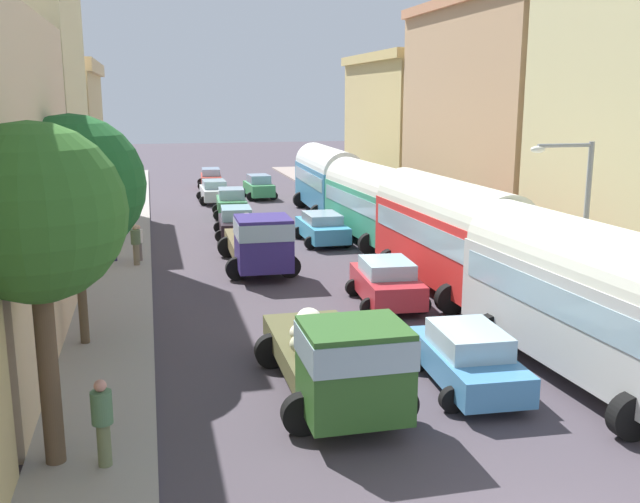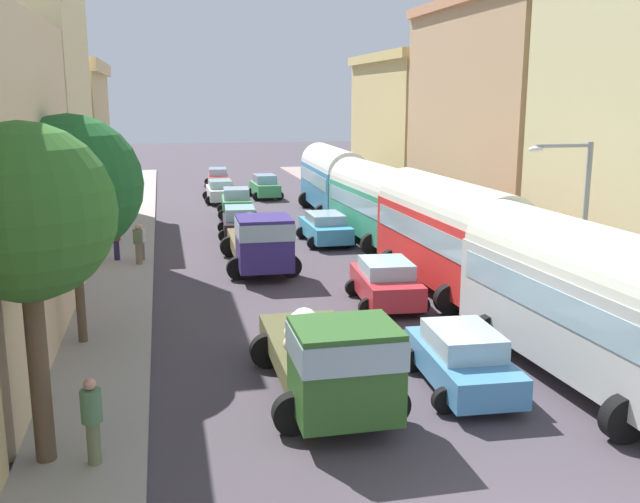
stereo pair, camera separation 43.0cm
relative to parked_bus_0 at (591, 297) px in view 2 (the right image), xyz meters
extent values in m
plane|color=#453D46|center=(-4.60, 20.50, -2.23)|extent=(154.00, 154.00, 0.00)
cube|color=#9C948E|center=(-11.85, 20.50, -2.16)|extent=(2.50, 70.00, 0.14)
cube|color=gray|center=(2.65, 20.50, -2.16)|extent=(2.50, 70.00, 0.14)
cube|color=beige|center=(-15.79, 15.64, 4.37)|extent=(5.37, 9.07, 13.19)
cube|color=tan|center=(-15.64, 26.30, 1.86)|extent=(5.08, 10.65, 8.18)
cube|color=#D2B284|center=(-15.64, 26.30, 6.28)|extent=(5.58, 10.65, 0.66)
cube|color=tan|center=(6.35, 18.08, 3.38)|extent=(4.90, 13.25, 11.22)
cube|color=tan|center=(6.35, 18.08, 9.24)|extent=(5.39, 13.25, 0.50)
cube|color=tan|center=(6.85, 31.23, 2.37)|extent=(5.90, 12.19, 9.20)
cube|color=tan|center=(6.85, 31.23, 7.27)|extent=(6.48, 12.19, 0.58)
cube|color=silver|center=(0.00, 0.00, -0.54)|extent=(2.80, 9.32, 2.37)
cylinder|color=silver|center=(0.00, 0.00, 0.64)|extent=(2.74, 9.13, 2.31)
cube|color=#99B7C6|center=(0.00, 0.00, -0.02)|extent=(2.81, 8.58, 0.76)
cylinder|color=black|center=(-1.26, 2.80, -1.73)|extent=(1.00, 0.35, 1.00)
cylinder|color=black|center=(0.98, 2.91, -1.73)|extent=(1.00, 0.35, 1.00)
cylinder|color=black|center=(-0.98, -2.91, -1.73)|extent=(1.00, 0.35, 1.00)
cube|color=red|center=(0.00, 9.00, -0.50)|extent=(2.57, 9.13, 2.46)
cylinder|color=silver|center=(0.00, 9.00, 0.73)|extent=(2.52, 8.95, 2.32)
cube|color=#99B7C6|center=(0.00, 9.00, 0.04)|extent=(2.60, 8.40, 0.79)
cylinder|color=black|center=(-1.19, 11.79, -1.73)|extent=(1.00, 0.35, 1.00)
cylinder|color=black|center=(1.06, 11.84, -1.73)|extent=(1.00, 0.35, 1.00)
cylinder|color=black|center=(-1.06, 6.16, -1.73)|extent=(1.00, 0.35, 1.00)
cylinder|color=black|center=(1.19, 6.21, -1.73)|extent=(1.00, 0.35, 1.00)
cube|color=#389672|center=(0.00, 18.00, -0.62)|extent=(2.69, 8.70, 2.22)
cylinder|color=silver|center=(0.00, 18.00, 0.49)|extent=(2.63, 8.53, 2.28)
cube|color=#99B7C6|center=(0.00, 18.00, -0.13)|extent=(2.70, 8.02, 0.71)
cylinder|color=black|center=(-1.22, 20.62, -1.73)|extent=(1.00, 0.35, 1.00)
cylinder|color=black|center=(1.00, 20.71, -1.73)|extent=(1.00, 0.35, 1.00)
cylinder|color=black|center=(-1.00, 15.29, -1.73)|extent=(1.00, 0.35, 1.00)
cylinder|color=black|center=(1.22, 15.38, -1.73)|extent=(1.00, 0.35, 1.00)
cube|color=teal|center=(0.00, 27.00, -0.54)|extent=(2.68, 9.05, 2.37)
cylinder|color=silver|center=(0.00, 27.00, 0.64)|extent=(2.63, 8.87, 2.37)
cube|color=#99B7C6|center=(0.00, 27.00, -0.02)|extent=(2.71, 8.33, 0.76)
cylinder|color=black|center=(-1.07, 29.82, -1.73)|extent=(1.00, 0.35, 1.00)
cylinder|color=black|center=(1.23, 29.75, -1.73)|extent=(1.00, 0.35, 1.00)
cylinder|color=black|center=(-1.23, 24.25, -1.73)|extent=(1.00, 0.35, 1.00)
cylinder|color=black|center=(1.07, 24.18, -1.73)|extent=(1.00, 0.35, 1.00)
cube|color=#2E5B24|center=(-6.53, -1.31, -0.80)|extent=(2.14, 1.87, 1.96)
cube|color=#99B7C6|center=(-6.53, -1.31, -0.25)|extent=(2.18, 1.95, 0.63)
cube|color=brown|center=(-6.52, 1.95, -1.50)|extent=(2.14, 4.66, 0.55)
ellipsoid|color=beige|center=(-6.84, 1.66, -0.95)|extent=(1.22, 1.17, 0.55)
ellipsoid|color=beige|center=(-7.03, 0.91, -0.96)|extent=(0.97, 0.82, 0.53)
ellipsoid|color=silver|center=(-6.53, 2.93, -0.97)|extent=(0.67, 0.85, 0.51)
ellipsoid|color=beige|center=(-6.22, 1.04, -0.62)|extent=(0.58, 0.74, 0.50)
ellipsoid|color=#EAE4C5|center=(-6.89, 1.57, -0.60)|extent=(0.95, 0.97, 0.52)
cylinder|color=black|center=(-5.46, -1.10, -1.78)|extent=(0.90, 0.31, 0.90)
cylinder|color=black|center=(-7.59, -1.10, -1.78)|extent=(0.90, 0.31, 0.90)
cylinder|color=black|center=(-5.45, 2.81, -1.78)|extent=(0.90, 0.32, 0.90)
cylinder|color=black|center=(-7.58, 2.82, -1.78)|extent=(0.90, 0.32, 0.90)
cube|color=navy|center=(-6.32, 12.02, -0.77)|extent=(2.11, 2.23, 2.02)
cube|color=#99B7C6|center=(-6.32, 12.02, -0.20)|extent=(2.15, 2.32, 0.65)
cube|color=brown|center=(-6.25, 15.53, -1.50)|extent=(2.16, 4.87, 0.55)
ellipsoid|color=silver|center=(-6.55, 15.74, -0.94)|extent=(0.99, 1.06, 0.58)
ellipsoid|color=beige|center=(-6.21, 16.01, -0.97)|extent=(1.09, 1.06, 0.52)
ellipsoid|color=beige|center=(-6.76, 14.36, -0.95)|extent=(0.96, 1.01, 0.56)
ellipsoid|color=beige|center=(-6.33, 16.76, -0.60)|extent=(1.00, 0.92, 0.53)
ellipsoid|color=silver|center=(-6.35, 15.42, -0.54)|extent=(1.08, 1.10, 0.57)
cylinder|color=black|center=(-5.29, 12.13, -1.78)|extent=(0.90, 0.31, 0.90)
cylinder|color=black|center=(-7.35, 12.17, -1.78)|extent=(0.90, 0.31, 0.90)
cylinder|color=black|center=(-5.20, 16.34, -1.78)|extent=(0.90, 0.31, 0.90)
cylinder|color=black|center=(-7.26, 16.38, -1.78)|extent=(0.90, 0.31, 0.90)
cube|color=black|center=(-6.31, 20.89, -1.62)|extent=(1.92, 4.02, 0.67)
cube|color=#8DBFCE|center=(-6.31, 20.89, -0.99)|extent=(1.60, 2.13, 0.60)
cylinder|color=black|center=(-5.56, 19.63, -1.93)|extent=(0.60, 0.21, 0.60)
cylinder|color=black|center=(-7.22, 19.73, -1.93)|extent=(0.60, 0.21, 0.60)
cylinder|color=black|center=(-5.40, 22.05, -1.93)|extent=(0.60, 0.21, 0.60)
cylinder|color=black|center=(-7.07, 22.16, -1.93)|extent=(0.60, 0.21, 0.60)
cube|color=#479A59|center=(-5.84, 27.17, -1.53)|extent=(1.88, 3.71, 0.85)
cube|color=#9BB7C7|center=(-5.84, 27.17, -0.81)|extent=(1.57, 1.96, 0.59)
cylinder|color=black|center=(-5.08, 26.00, -1.93)|extent=(0.60, 0.21, 0.60)
cylinder|color=black|center=(-6.74, 26.10, -1.93)|extent=(0.60, 0.21, 0.60)
cylinder|color=black|center=(-4.94, 28.23, -1.93)|extent=(0.60, 0.21, 0.60)
cylinder|color=black|center=(-6.60, 28.34, -1.93)|extent=(0.60, 0.21, 0.60)
cube|color=silver|center=(-6.29, 33.44, -1.59)|extent=(1.69, 4.21, 0.73)
cube|color=#99BAC1|center=(-6.29, 33.44, -0.98)|extent=(1.48, 2.19, 0.51)
cylinder|color=black|center=(-5.45, 32.14, -1.93)|extent=(0.60, 0.21, 0.60)
cylinder|color=black|center=(-7.11, 32.13, -1.93)|extent=(0.60, 0.21, 0.60)
cylinder|color=black|center=(-5.46, 34.74, -1.93)|extent=(0.60, 0.21, 0.60)
cylinder|color=black|center=(-7.12, 34.73, -1.93)|extent=(0.60, 0.21, 0.60)
cube|color=#AC3226|center=(-5.81, 41.50, -1.59)|extent=(1.80, 4.44, 0.73)
cube|color=#93ABCC|center=(-5.81, 41.50, -0.97)|extent=(1.49, 2.34, 0.52)
cylinder|color=black|center=(-5.13, 40.10, -1.93)|extent=(0.60, 0.21, 0.60)
cylinder|color=black|center=(-6.66, 40.20, -1.93)|extent=(0.60, 0.21, 0.60)
cylinder|color=black|center=(-4.96, 42.79, -1.93)|extent=(0.60, 0.21, 0.60)
cylinder|color=black|center=(-6.49, 42.89, -1.93)|extent=(0.60, 0.21, 0.60)
cube|color=#4686BC|center=(-3.14, 0.36, -1.61)|extent=(1.94, 4.15, 0.70)
cube|color=#A4C0CC|center=(-3.14, 0.36, -0.98)|extent=(1.63, 2.19, 0.55)
cylinder|color=black|center=(-3.93, 1.67, -1.93)|extent=(0.60, 0.21, 0.60)
cylinder|color=black|center=(-2.21, 1.57, -1.93)|extent=(0.60, 0.21, 0.60)
cylinder|color=black|center=(-4.06, -0.84, -1.93)|extent=(0.60, 0.21, 0.60)
cylinder|color=black|center=(-2.35, -0.94, -1.93)|extent=(0.60, 0.21, 0.60)
cube|color=#B72830|center=(-2.75, 7.67, -1.56)|extent=(2.06, 4.06, 0.79)
cube|color=#9AC2CF|center=(-2.75, 7.67, -0.92)|extent=(1.71, 2.16, 0.50)
cylinder|color=black|center=(-3.55, 8.96, -1.93)|extent=(0.60, 0.21, 0.60)
cylinder|color=black|center=(-1.77, 8.83, -1.93)|extent=(0.60, 0.21, 0.60)
cylinder|color=black|center=(-3.73, 6.52, -1.93)|extent=(0.60, 0.21, 0.60)
cylinder|color=black|center=(-1.95, 6.39, -1.93)|extent=(0.60, 0.21, 0.60)
cube|color=#3D97C1|center=(-2.42, 18.44, -1.58)|extent=(1.83, 4.25, 0.75)
cube|color=#97B0BC|center=(-2.42, 18.44, -0.98)|extent=(1.60, 2.22, 0.45)
cylinder|color=black|center=(-3.32, 19.74, -1.93)|extent=(0.60, 0.21, 0.60)
cylinder|color=black|center=(-1.54, 19.76, -1.93)|extent=(0.60, 0.21, 0.60)
cylinder|color=black|center=(-3.30, 17.11, -1.93)|extent=(0.60, 0.21, 0.60)
cylinder|color=black|center=(-1.51, 17.13, -1.93)|extent=(0.60, 0.21, 0.60)
cube|color=#439959|center=(-3.06, 34.65, -1.55)|extent=(1.78, 3.73, 0.81)
cube|color=#92B1CC|center=(-3.06, 34.65, -0.86)|extent=(1.50, 1.97, 0.58)
cylinder|color=black|center=(-3.92, 35.75, -1.93)|extent=(0.60, 0.21, 0.60)
cylinder|color=black|center=(-2.33, 35.83, -1.93)|extent=(0.60, 0.21, 0.60)
cylinder|color=black|center=(-3.80, 33.48, -1.93)|extent=(0.60, 0.21, 0.60)
cylinder|color=black|center=(-2.21, 33.56, -1.93)|extent=(0.60, 0.21, 0.60)
cylinder|color=#6A754F|center=(-11.57, -1.76, -2.16)|extent=(0.22, 0.22, 0.14)
cylinder|color=#6A754F|center=(-11.57, -1.76, -1.66)|extent=(0.32, 0.32, 0.87)
cylinder|color=#517A56|center=(-11.57, -1.76, -0.91)|extent=(0.49, 0.49, 0.63)
sphere|color=tan|center=(-11.57, -1.76, -0.47)|extent=(0.23, 0.23, 0.23)
cylinder|color=#27224C|center=(-12.13, 16.16, -2.16)|extent=(0.20, 0.20, 0.14)
cylinder|color=#27224C|center=(-12.13, 16.16, -1.66)|extent=(0.26, 0.26, 0.85)
cylinder|color=#A52D29|center=(-12.13, 16.16, -0.97)|extent=(0.40, 0.40, 0.53)
sphere|color=tan|center=(-12.13, 16.16, -0.60)|extent=(0.21, 0.21, 0.21)
cylinder|color=#7A6B53|center=(-11.18, 15.14, -2.16)|extent=(0.22, 0.22, 0.14)
cylinder|color=#7A6B53|center=(-11.18, 15.14, -1.65)|extent=(0.32, 0.32, 0.88)
cylinder|color=#536745|center=(-11.18, 15.14, -0.90)|extent=(0.49, 0.49, 0.60)
sphere|color=tan|center=(-11.18, 15.14, -0.49)|extent=(0.23, 0.23, 0.23)
cylinder|color=#6E5E59|center=(-11.08, 15.95, -2.16)|extent=(0.21, 0.21, 0.14)
cylinder|color=#6E5E59|center=(-11.08, 15.95, -1.70)|extent=(0.35, 0.35, 0.78)
cylinder|color=silver|center=(-11.08, 15.95, -1.02)|extent=(0.54, 0.54, 0.57)
sphere|color=tan|center=(-11.08, 15.95, -0.64)|extent=(0.20, 0.20, 0.20)
cylinder|color=gray|center=(1.90, 3.43, 0.65)|extent=(0.16, 0.16, 5.75)
cylinder|color=gray|center=(1.04, 3.43, 3.43)|extent=(1.71, 0.11, 0.11)
ellipsoid|color=silver|center=(0.19, 3.43, 3.33)|extent=(0.44, 0.28, 0.20)
cylinder|color=brown|center=(-12.50, -1.38, -0.35)|extent=(0.38, 0.38, 3.76)
sphere|color=#326928|center=(-12.50, -1.38, 2.75)|extent=(3.26, 3.26, 3.26)
cylinder|color=brown|center=(-12.50, 5.58, -0.63)|extent=(0.26, 0.26, 3.19)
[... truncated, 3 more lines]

